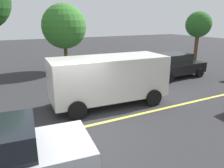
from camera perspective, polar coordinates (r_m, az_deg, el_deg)
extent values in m
plane|color=#2D2D30|center=(8.16, -7.31, -11.17)|extent=(80.00, 80.00, 0.00)
cube|color=#E0D14C|center=(9.47, 10.10, -7.17)|extent=(28.00, 0.16, 0.01)
cube|color=silver|center=(9.78, -0.86, 1.83)|extent=(5.31, 2.31, 1.82)
cube|color=black|center=(9.10, -13.04, 2.88)|extent=(0.27, 1.85, 0.80)
cylinder|color=black|center=(8.64, -9.13, -6.81)|extent=(0.77, 0.31, 0.76)
cylinder|color=black|center=(10.46, -11.97, -2.75)|extent=(0.77, 0.31, 0.76)
cylinder|color=black|center=(10.03, 10.79, -3.53)|extent=(0.77, 0.31, 0.76)
cylinder|color=black|center=(11.64, 5.26, -0.47)|extent=(0.77, 0.31, 0.76)
cube|color=#B7BABF|center=(5.82, -27.03, -18.19)|extent=(4.29, 2.20, 0.62)
cylinder|color=black|center=(6.73, -13.73, -14.86)|extent=(0.66, 0.28, 0.64)
cube|color=black|center=(15.31, 16.41, 4.09)|extent=(4.23, 1.95, 0.66)
cube|color=black|center=(15.04, 16.06, 6.46)|extent=(2.07, 1.63, 0.66)
cylinder|color=black|center=(16.96, 17.51, 4.04)|extent=(0.65, 0.25, 0.64)
cylinder|color=black|center=(15.89, 22.08, 2.77)|extent=(0.65, 0.25, 0.64)
cylinder|color=black|center=(15.03, 10.20, 3.01)|extent=(0.65, 0.25, 0.64)
cylinder|color=black|center=(13.80, 14.83, 1.50)|extent=(0.65, 0.25, 0.64)
cylinder|color=#513823|center=(21.99, 21.27, 9.18)|extent=(0.34, 0.34, 2.74)
sphere|color=#286023|center=(21.86, 21.83, 14.38)|extent=(2.31, 2.31, 2.31)
cylinder|color=#513823|center=(16.83, -12.05, 7.45)|extent=(0.26, 0.26, 2.43)
sphere|color=#387A2D|center=(16.64, -12.49, 14.61)|extent=(3.23, 3.23, 3.23)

